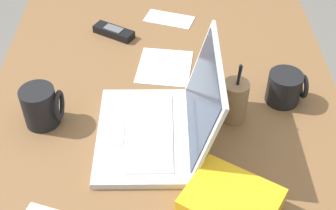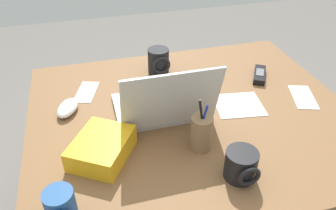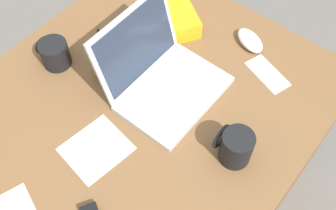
{
  "view_description": "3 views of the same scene",
  "coord_description": "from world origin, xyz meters",
  "px_view_note": "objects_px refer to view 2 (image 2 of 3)",
  "views": [
    {
      "loc": [
        0.9,
        0.0,
        1.58
      ],
      "look_at": [
        0.05,
        0.01,
        0.79
      ],
      "focal_mm": 49.85,
      "sensor_mm": 36.0,
      "label": 1
    },
    {
      "loc": [
        0.33,
        0.89,
        1.44
      ],
      "look_at": [
        0.09,
        0.01,
        0.79
      ],
      "focal_mm": 35.77,
      "sensor_mm": 36.0,
      "label": 2
    },
    {
      "loc": [
        -0.46,
        -0.49,
        1.76
      ],
      "look_at": [
        0.05,
        -0.08,
        0.76
      ],
      "focal_mm": 43.91,
      "sensor_mm": 36.0,
      "label": 3
    }
  ],
  "objects_px": {
    "computer_mouse": "(68,108)",
    "snack_bag": "(102,148)",
    "pen_holder": "(201,133)",
    "laptop": "(164,104)",
    "coffee_mug_spare": "(61,210)",
    "coffee_mug_white": "(241,165)",
    "cordless_phone": "(260,75)",
    "coffee_mug_tall": "(159,61)"
  },
  "relations": [
    {
      "from": "computer_mouse",
      "to": "coffee_mug_white",
      "type": "xyz_separation_m",
      "value": [
        -0.46,
        0.44,
        0.03
      ]
    },
    {
      "from": "computer_mouse",
      "to": "coffee_mug_spare",
      "type": "bearing_deg",
      "value": 110.76
    },
    {
      "from": "computer_mouse",
      "to": "snack_bag",
      "type": "xyz_separation_m",
      "value": [
        -0.09,
        0.26,
        0.02
      ]
    },
    {
      "from": "cordless_phone",
      "to": "pen_holder",
      "type": "xyz_separation_m",
      "value": [
        0.38,
        0.34,
        0.05
      ]
    },
    {
      "from": "computer_mouse",
      "to": "snack_bag",
      "type": "bearing_deg",
      "value": 133.31
    },
    {
      "from": "coffee_mug_white",
      "to": "cordless_phone",
      "type": "bearing_deg",
      "value": -123.18
    },
    {
      "from": "computer_mouse",
      "to": "pen_holder",
      "type": "height_order",
      "value": "pen_holder"
    },
    {
      "from": "coffee_mug_tall",
      "to": "pen_holder",
      "type": "height_order",
      "value": "pen_holder"
    },
    {
      "from": "computer_mouse",
      "to": "coffee_mug_tall",
      "type": "relative_size",
      "value": 1.09
    },
    {
      "from": "laptop",
      "to": "coffee_mug_white",
      "type": "xyz_separation_m",
      "value": [
        -0.13,
        0.33,
        -0.01
      ]
    },
    {
      "from": "snack_bag",
      "to": "laptop",
      "type": "bearing_deg",
      "value": -147.62
    },
    {
      "from": "computer_mouse",
      "to": "coffee_mug_white",
      "type": "distance_m",
      "value": 0.63
    },
    {
      "from": "cordless_phone",
      "to": "coffee_mug_tall",
      "type": "bearing_deg",
      "value": -20.68
    },
    {
      "from": "laptop",
      "to": "coffee_mug_spare",
      "type": "height_order",
      "value": "laptop"
    },
    {
      "from": "coffee_mug_spare",
      "to": "pen_holder",
      "type": "bearing_deg",
      "value": -156.98
    },
    {
      "from": "laptop",
      "to": "coffee_mug_white",
      "type": "relative_size",
      "value": 3.16
    },
    {
      "from": "laptop",
      "to": "cordless_phone",
      "type": "xyz_separation_m",
      "value": [
        -0.45,
        -0.15,
        -0.04
      ]
    },
    {
      "from": "laptop",
      "to": "coffee_mug_spare",
      "type": "distance_m",
      "value": 0.49
    },
    {
      "from": "coffee_mug_white",
      "to": "computer_mouse",
      "type": "bearing_deg",
      "value": -43.96
    },
    {
      "from": "coffee_mug_tall",
      "to": "pen_holder",
      "type": "distance_m",
      "value": 0.49
    },
    {
      "from": "coffee_mug_spare",
      "to": "pen_holder",
      "type": "distance_m",
      "value": 0.45
    },
    {
      "from": "computer_mouse",
      "to": "cordless_phone",
      "type": "height_order",
      "value": "computer_mouse"
    },
    {
      "from": "computer_mouse",
      "to": "coffee_mug_spare",
      "type": "relative_size",
      "value": 1.07
    },
    {
      "from": "pen_holder",
      "to": "coffee_mug_tall",
      "type": "bearing_deg",
      "value": -88.52
    },
    {
      "from": "cordless_phone",
      "to": "pen_holder",
      "type": "height_order",
      "value": "pen_holder"
    },
    {
      "from": "laptop",
      "to": "cordless_phone",
      "type": "relative_size",
      "value": 2.33
    },
    {
      "from": "laptop",
      "to": "coffee_mug_white",
      "type": "distance_m",
      "value": 0.35
    },
    {
      "from": "coffee_mug_white",
      "to": "cordless_phone",
      "type": "distance_m",
      "value": 0.57
    },
    {
      "from": "laptop",
      "to": "snack_bag",
      "type": "relative_size",
      "value": 1.73
    },
    {
      "from": "pen_holder",
      "to": "coffee_mug_white",
      "type": "bearing_deg",
      "value": 114.52
    },
    {
      "from": "computer_mouse",
      "to": "pen_holder",
      "type": "xyz_separation_m",
      "value": [
        -0.39,
        0.3,
        0.04
      ]
    },
    {
      "from": "pen_holder",
      "to": "snack_bag",
      "type": "distance_m",
      "value": 0.3
    },
    {
      "from": "laptop",
      "to": "snack_bag",
      "type": "xyz_separation_m",
      "value": [
        0.23,
        0.14,
        -0.02
      ]
    },
    {
      "from": "coffee_mug_white",
      "to": "cordless_phone",
      "type": "height_order",
      "value": "coffee_mug_white"
    },
    {
      "from": "coffee_mug_spare",
      "to": "pen_holder",
      "type": "height_order",
      "value": "pen_holder"
    },
    {
      "from": "coffee_mug_tall",
      "to": "pen_holder",
      "type": "xyz_separation_m",
      "value": [
        -0.01,
        0.49,
        0.0
      ]
    },
    {
      "from": "coffee_mug_spare",
      "to": "snack_bag",
      "type": "bearing_deg",
      "value": -118.08
    },
    {
      "from": "pen_holder",
      "to": "snack_bag",
      "type": "height_order",
      "value": "pen_holder"
    },
    {
      "from": "computer_mouse",
      "to": "coffee_mug_tall",
      "type": "bearing_deg",
      "value": -130.31
    },
    {
      "from": "laptop",
      "to": "coffee_mug_tall",
      "type": "height_order",
      "value": "laptop"
    },
    {
      "from": "laptop",
      "to": "computer_mouse",
      "type": "bearing_deg",
      "value": -19.49
    },
    {
      "from": "coffee_mug_tall",
      "to": "coffee_mug_white",
      "type": "bearing_deg",
      "value": 97.05
    }
  ]
}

